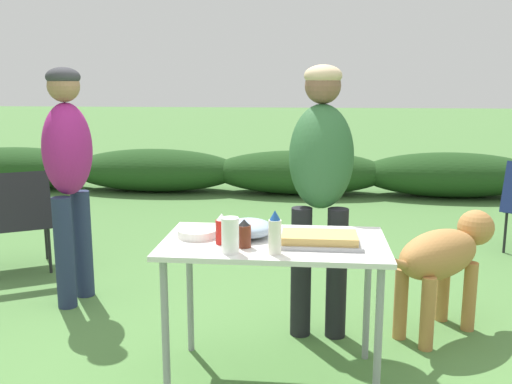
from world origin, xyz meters
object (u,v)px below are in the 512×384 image
object	(u,v)px
plate_stack	(198,233)
dog	(445,256)
standing_person_in_dark_puffer	(321,169)
folding_table	(274,255)
bbq_sauce_bottle	(244,234)
mixing_bowl	(248,228)
mayo_bottle	(275,233)
paper_cup_stack	(230,235)
camp_chair_green_behind_table	(19,216)
standing_person_in_gray_fleece	(68,163)
ketchup_bottle	(222,229)
food_tray	(319,240)

from	to	relation	value
plate_stack	dog	xyz separation A→B (m)	(1.37, 0.64, -0.28)
dog	standing_person_in_dark_puffer	bearing A→B (deg)	-132.33
folding_table	bbq_sauce_bottle	bearing A→B (deg)	-136.59
mixing_bowl	folding_table	bearing A→B (deg)	-20.31
folding_table	mayo_bottle	distance (m)	0.28
bbq_sauce_bottle	mixing_bowl	bearing A→B (deg)	90.01
folding_table	dog	size ratio (longest dim) A/B	1.37
folding_table	dog	distance (m)	1.20
mixing_bowl	bbq_sauce_bottle	distance (m)	0.18
paper_cup_stack	camp_chair_green_behind_table	bearing A→B (deg)	138.96
standing_person_in_gray_fleece	ketchup_bottle	bearing A→B (deg)	-119.92
mayo_bottle	camp_chair_green_behind_table	xyz separation A→B (m)	(-2.13, 1.67, -0.37)
mayo_bottle	standing_person_in_gray_fleece	world-z (taller)	standing_person_in_gray_fleece
food_tray	bbq_sauce_bottle	bearing A→B (deg)	-168.50
plate_stack	camp_chair_green_behind_table	bearing A→B (deg)	140.35
folding_table	mayo_bottle	bearing A→B (deg)	-85.68
paper_cup_stack	bbq_sauce_bottle	world-z (taller)	paper_cup_stack
plate_stack	mixing_bowl	xyz separation A→B (m)	(0.26, 0.02, 0.03)
folding_table	bbq_sauce_bottle	xyz separation A→B (m)	(-0.13, -0.13, 0.14)
mayo_bottle	standing_person_in_dark_puffer	size ratio (longest dim) A/B	0.13
paper_cup_stack	standing_person_in_dark_puffer	size ratio (longest dim) A/B	0.10
dog	camp_chair_green_behind_table	bearing A→B (deg)	-147.84
folding_table	standing_person_in_dark_puffer	bearing A→B (deg)	70.52
standing_person_in_dark_puffer	mayo_bottle	bearing A→B (deg)	-102.90
plate_stack	ketchup_bottle	bearing A→B (deg)	-37.37
mixing_bowl	ketchup_bottle	size ratio (longest dim) A/B	1.66
paper_cup_stack	mayo_bottle	xyz separation A→B (m)	(0.20, 0.00, 0.01)
ketchup_bottle	bbq_sauce_bottle	xyz separation A→B (m)	(0.11, -0.05, -0.01)
folding_table	standing_person_in_dark_puffer	size ratio (longest dim) A/B	0.68
ketchup_bottle	paper_cup_stack	bearing A→B (deg)	-66.35
folding_table	plate_stack	size ratio (longest dim) A/B	5.50
plate_stack	camp_chair_green_behind_table	distance (m)	2.25
ketchup_bottle	camp_chair_green_behind_table	distance (m)	2.44
food_tray	dog	xyz separation A→B (m)	(0.76, 0.73, -0.29)
mayo_bottle	paper_cup_stack	bearing A→B (deg)	-178.76
mayo_bottle	standing_person_in_gray_fleece	bearing A→B (deg)	142.00
folding_table	food_tray	xyz separation A→B (m)	(0.22, -0.06, 0.10)
paper_cup_stack	ketchup_bottle	xyz separation A→B (m)	(-0.06, 0.14, -0.01)
mixing_bowl	standing_person_in_dark_puffer	distance (m)	0.74
mixing_bowl	dog	distance (m)	1.31
plate_stack	ketchup_bottle	world-z (taller)	ketchup_bottle
plate_stack	dog	world-z (taller)	plate_stack
mayo_bottle	camp_chair_green_behind_table	world-z (taller)	mayo_bottle
dog	standing_person_in_gray_fleece	bearing A→B (deg)	-139.59
ketchup_bottle	standing_person_in_dark_puffer	size ratio (longest dim) A/B	0.09
food_tray	plate_stack	size ratio (longest dim) A/B	2.04
ketchup_bottle	bbq_sauce_bottle	bearing A→B (deg)	-21.59
camp_chair_green_behind_table	mixing_bowl	bearing A→B (deg)	-64.85
bbq_sauce_bottle	standing_person_in_dark_puffer	xyz separation A→B (m)	(0.37, 0.78, 0.19)
plate_stack	standing_person_in_dark_puffer	size ratio (longest dim) A/B	0.12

